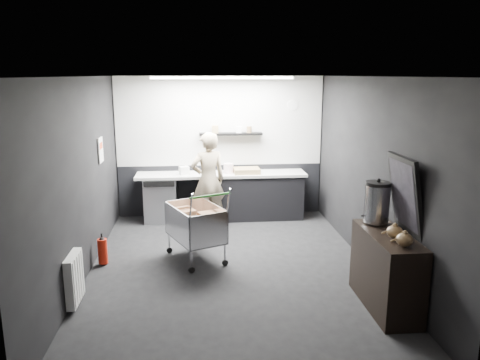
{
  "coord_description": "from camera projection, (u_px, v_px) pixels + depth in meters",
  "views": [
    {
      "loc": [
        -0.45,
        -6.23,
        2.73
      ],
      "look_at": [
        0.17,
        0.4,
        1.22
      ],
      "focal_mm": 35.0,
      "sensor_mm": 36.0,
      "label": 1
    }
  ],
  "objects": [
    {
      "name": "floor",
      "position": [
        231.0,
        269.0,
        6.7
      ],
      "size": [
        5.5,
        5.5,
        0.0
      ],
      "primitive_type": "plane",
      "color": "black",
      "rests_on": "ground"
    },
    {
      "name": "ceiling",
      "position": [
        230.0,
        76.0,
        6.1
      ],
      "size": [
        5.5,
        5.5,
        0.0
      ],
      "primitive_type": "plane",
      "rotation": [
        3.14,
        0.0,
        0.0
      ],
      "color": "white",
      "rests_on": "wall_back"
    },
    {
      "name": "wall_back",
      "position": [
        220.0,
        147.0,
        9.07
      ],
      "size": [
        5.5,
        0.0,
        5.5
      ],
      "primitive_type": "plane",
      "rotation": [
        1.57,
        0.0,
        0.0
      ],
      "color": "black",
      "rests_on": "floor"
    },
    {
      "name": "wall_front",
      "position": [
        255.0,
        251.0,
        3.73
      ],
      "size": [
        5.5,
        0.0,
        5.5
      ],
      "primitive_type": "plane",
      "rotation": [
        -1.57,
        0.0,
        0.0
      ],
      "color": "black",
      "rests_on": "floor"
    },
    {
      "name": "wall_left",
      "position": [
        81.0,
        180.0,
        6.22
      ],
      "size": [
        0.0,
        5.5,
        5.5
      ],
      "primitive_type": "plane",
      "rotation": [
        1.57,
        0.0,
        1.57
      ],
      "color": "black",
      "rests_on": "floor"
    },
    {
      "name": "wall_right",
      "position": [
        372.0,
        175.0,
        6.58
      ],
      "size": [
        0.0,
        5.5,
        5.5
      ],
      "primitive_type": "plane",
      "rotation": [
        1.57,
        0.0,
        -1.57
      ],
      "color": "black",
      "rests_on": "floor"
    },
    {
      "name": "kitchen_wall_panel",
      "position": [
        220.0,
        121.0,
        8.94
      ],
      "size": [
        3.95,
        0.02,
        1.7
      ],
      "primitive_type": "cube",
      "color": "silver",
      "rests_on": "wall_back"
    },
    {
      "name": "dado_panel",
      "position": [
        221.0,
        190.0,
        9.24
      ],
      "size": [
        3.95,
        0.02,
        1.0
      ],
      "primitive_type": "cube",
      "color": "black",
      "rests_on": "wall_back"
    },
    {
      "name": "floating_shelf",
      "position": [
        231.0,
        134.0,
        8.9
      ],
      "size": [
        1.2,
        0.22,
        0.04
      ],
      "primitive_type": "cube",
      "color": "black",
      "rests_on": "wall_back"
    },
    {
      "name": "wall_clock",
      "position": [
        293.0,
        105.0,
        8.99
      ],
      "size": [
        0.2,
        0.03,
        0.2
      ],
      "primitive_type": "cylinder",
      "rotation": [
        1.57,
        0.0,
        0.0
      ],
      "color": "white",
      "rests_on": "wall_back"
    },
    {
      "name": "poster",
      "position": [
        101.0,
        150.0,
        7.44
      ],
      "size": [
        0.02,
        0.3,
        0.4
      ],
      "primitive_type": "cube",
      "color": "white",
      "rests_on": "wall_left"
    },
    {
      "name": "poster_red_band",
      "position": [
        101.0,
        146.0,
        7.42
      ],
      "size": [
        0.02,
        0.22,
        0.1
      ],
      "primitive_type": "cube",
      "color": "red",
      "rests_on": "poster"
    },
    {
      "name": "radiator",
      "position": [
        74.0,
        279.0,
        5.57
      ],
      "size": [
        0.1,
        0.5,
        0.6
      ],
      "primitive_type": "cube",
      "color": "white",
      "rests_on": "wall_left"
    },
    {
      "name": "ceiling_strip",
      "position": [
        222.0,
        78.0,
        7.9
      ],
      "size": [
        2.4,
        0.2,
        0.04
      ],
      "primitive_type": "cube",
      "color": "white",
      "rests_on": "ceiling"
    },
    {
      "name": "prep_counter",
      "position": [
        229.0,
        196.0,
        8.96
      ],
      "size": [
        3.2,
        0.61,
        0.9
      ],
      "color": "black",
      "rests_on": "floor"
    },
    {
      "name": "person",
      "position": [
        208.0,
        180.0,
        8.4
      ],
      "size": [
        0.73,
        0.58,
        1.74
      ],
      "primitive_type": "imported",
      "rotation": [
        0.0,
        0.0,
        3.44
      ],
      "color": "beige",
      "rests_on": "floor"
    },
    {
      "name": "shopping_cart",
      "position": [
        195.0,
        225.0,
        6.95
      ],
      "size": [
        0.99,
        1.26,
        1.13
      ],
      "color": "silver",
      "rests_on": "floor"
    },
    {
      "name": "sideboard",
      "position": [
        387.0,
        260.0,
        5.53
      ],
      "size": [
        0.52,
        1.22,
        1.83
      ],
      "color": "black",
      "rests_on": "floor"
    },
    {
      "name": "fire_extinguisher",
      "position": [
        103.0,
        250.0,
        6.81
      ],
      "size": [
        0.14,
        0.14,
        0.46
      ],
      "color": "#AD1B0B",
      "rests_on": "floor"
    },
    {
      "name": "cardboard_box",
      "position": [
        247.0,
        171.0,
        8.83
      ],
      "size": [
        0.49,
        0.38,
        0.1
      ],
      "primitive_type": "cube",
      "rotation": [
        0.0,
        0.0,
        0.03
      ],
      "color": "#967D50",
      "rests_on": "prep_counter"
    },
    {
      "name": "pink_tub",
      "position": [
        229.0,
        168.0,
        8.84
      ],
      "size": [
        0.18,
        0.18,
        0.18
      ],
      "primitive_type": "cylinder",
      "color": "silver",
      "rests_on": "prep_counter"
    },
    {
      "name": "white_container",
      "position": [
        184.0,
        170.0,
        8.72
      ],
      "size": [
        0.2,
        0.18,
        0.15
      ],
      "primitive_type": "cube",
      "rotation": [
        0.0,
        0.0,
        0.35
      ],
      "color": "white",
      "rests_on": "prep_counter"
    }
  ]
}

